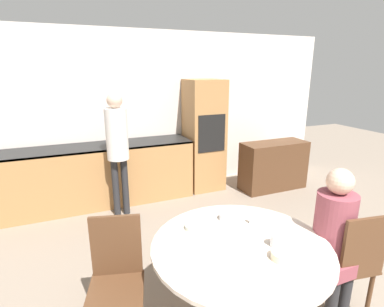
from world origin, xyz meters
TOP-DOWN VIEW (x-y plane):
  - wall_back at (0.00, 4.63)m, footprint 6.61×0.05m
  - kitchen_counter at (-0.99, 4.28)m, footprint 2.94×0.60m
  - oven_unit at (0.81, 4.29)m, footprint 0.59×0.59m
  - sideboard at (1.89, 3.77)m, footprint 1.13×0.45m
  - dining_table at (-0.20, 1.47)m, footprint 1.32×1.32m
  - chair_near_right at (0.70, 1.22)m, footprint 0.46×0.46m
  - chair_far_left at (-1.06, 1.80)m, footprint 0.49×0.49m
  - person_seated at (0.58, 1.32)m, footprint 0.31×0.37m
  - person_standing at (-0.70, 3.80)m, footprint 0.29×0.29m
  - cup at (0.03, 1.35)m, footprint 0.08×0.08m
  - bowl_near at (-0.10, 1.84)m, footprint 0.14×0.14m
  - bowl_centre at (-0.02, 1.20)m, footprint 0.17×0.17m
  - bowl_far at (-0.42, 1.81)m, footprint 0.16×0.16m
  - salt_shaker at (0.05, 1.70)m, footprint 0.03×0.03m

SIDE VIEW (x-z plane):
  - sideboard at x=1.89m, z-range 0.00..0.82m
  - kitchen_counter at x=-0.99m, z-range 0.01..0.94m
  - chair_near_right at x=0.70m, z-range 0.06..1.02m
  - chair_far_left at x=-1.06m, z-range 0.06..1.02m
  - dining_table at x=-0.20m, z-range 0.17..0.94m
  - person_seated at x=0.58m, z-range 0.12..1.41m
  - bowl_far at x=-0.42m, z-range 0.76..0.80m
  - bowl_near at x=-0.10m, z-range 0.76..0.82m
  - bowl_centre at x=-0.02m, z-range 0.76..0.82m
  - salt_shaker at x=0.05m, z-range 0.76..0.85m
  - cup at x=0.03m, z-range 0.76..0.86m
  - oven_unit at x=0.81m, z-range 0.00..1.85m
  - person_standing at x=-0.70m, z-range 0.22..1.94m
  - wall_back at x=0.00m, z-range 0.00..2.60m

